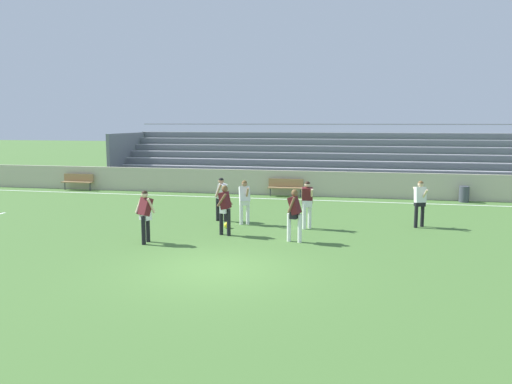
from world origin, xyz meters
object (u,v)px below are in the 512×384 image
(player_dark_deep_cover, at_px, (307,200))
(player_white_wide_right, at_px, (420,200))
(player_dark_challenging, at_px, (225,206))
(player_white_trailing_run, at_px, (221,195))
(player_white_pressing_high, at_px, (244,198))
(player_dark_dropping_back, at_px, (295,211))
(bench_near_wall_gap, at_px, (78,180))
(bleacher_stand, at_px, (346,159))
(player_dark_on_ball, at_px, (145,212))
(trash_bin, at_px, (464,194))
(bench_far_right, at_px, (286,186))
(soccer_ball, at_px, (227,225))

(player_dark_deep_cover, relative_size, player_white_wide_right, 1.01)
(player_dark_challenging, bearing_deg, player_white_trailing_run, 108.68)
(player_white_pressing_high, xyz_separation_m, player_dark_dropping_back, (2.19, -2.37, 0.03))
(bench_near_wall_gap, bearing_deg, player_white_wide_right, -20.23)
(player_dark_deep_cover, bearing_deg, bleacher_stand, 85.40)
(player_dark_on_ball, bearing_deg, player_dark_dropping_back, 14.04)
(bench_near_wall_gap, xyz_separation_m, player_dark_challenging, (11.09, -9.23, 0.47))
(player_dark_challenging, bearing_deg, bleacher_stand, 75.27)
(player_dark_dropping_back, distance_m, player_white_wide_right, 5.22)
(player_dark_on_ball, bearing_deg, player_white_wide_right, 26.53)
(player_dark_dropping_back, bearing_deg, trash_bin, 54.74)
(bench_far_right, distance_m, soccer_ball, 8.19)
(bench_near_wall_gap, xyz_separation_m, trash_bin, (20.33, -0.04, -0.17))
(player_white_pressing_high, bearing_deg, trash_bin, 38.96)
(bench_near_wall_gap, height_order, trash_bin, bench_near_wall_gap)
(bleacher_stand, relative_size, player_white_trailing_run, 16.30)
(bench_far_right, height_order, player_white_wide_right, player_white_wide_right)
(bench_near_wall_gap, xyz_separation_m, soccer_ball, (10.86, -8.13, -0.44))
(player_dark_deep_cover, distance_m, soccer_ball, 3.01)
(trash_bin, relative_size, player_dark_dropping_back, 0.45)
(soccer_ball, bearing_deg, player_dark_dropping_back, -30.57)
(bleacher_stand, xyz_separation_m, trash_bin, (5.70, -4.27, -1.26))
(trash_bin, xyz_separation_m, soccer_ball, (-9.47, -8.10, -0.27))
(player_dark_on_ball, bearing_deg, player_dark_challenging, 36.89)
(bleacher_stand, distance_m, player_white_pressing_high, 12.04)
(player_dark_on_ball, relative_size, soccer_ball, 7.62)
(player_dark_on_ball, height_order, player_white_trailing_run, player_white_trailing_run)
(bench_far_right, relative_size, trash_bin, 2.37)
(trash_bin, xyz_separation_m, player_dark_dropping_back, (-6.83, -9.66, 0.63))
(player_dark_dropping_back, relative_size, player_white_trailing_run, 1.01)
(player_dark_deep_cover, bearing_deg, bench_near_wall_gap, 150.92)
(bleacher_stand, xyz_separation_m, player_white_wide_right, (3.00, -10.73, -0.62))
(player_dark_deep_cover, bearing_deg, player_white_trailing_run, 168.28)
(bleacher_stand, relative_size, player_white_pressing_high, 16.56)
(soccer_ball, bearing_deg, trash_bin, 40.52)
(player_dark_deep_cover, bearing_deg, trash_bin, 48.67)
(trash_bin, relative_size, player_white_wide_right, 0.45)
(bench_near_wall_gap, bearing_deg, player_dark_on_ball, -50.44)
(player_dark_deep_cover, height_order, soccer_ball, player_dark_deep_cover)
(trash_bin, distance_m, soccer_ball, 12.47)
(player_dark_dropping_back, bearing_deg, player_white_wide_right, 37.74)
(bleacher_stand, distance_m, player_white_trailing_run, 11.97)
(bench_near_wall_gap, bearing_deg, player_dark_deep_cover, -29.08)
(player_dark_challenging, bearing_deg, player_white_pressing_high, 83.15)
(player_white_pressing_high, bearing_deg, soccer_ball, -119.57)
(bench_far_right, xyz_separation_m, player_white_pressing_high, (-0.43, -7.33, 0.44))
(player_white_trailing_run, bearing_deg, bleacher_stand, 68.79)
(player_white_pressing_high, bearing_deg, player_dark_deep_cover, -6.79)
(player_white_pressing_high, relative_size, player_white_trailing_run, 0.98)
(bench_far_right, bearing_deg, player_white_wide_right, -47.83)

